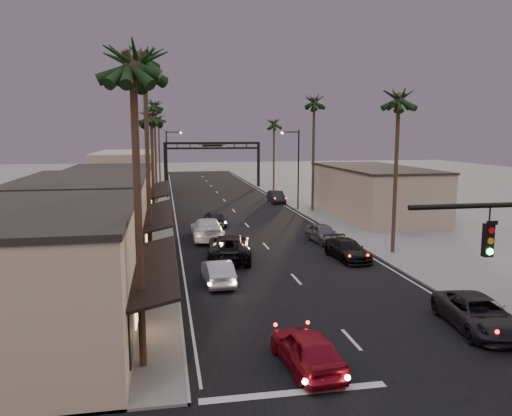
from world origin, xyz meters
name	(u,v)px	position (x,y,z in m)	size (l,w,h in m)	color
ground	(242,220)	(0.00, 40.00, 0.00)	(200.00, 200.00, 0.00)	slate
road	(235,212)	(0.00, 45.00, 0.00)	(14.00, 120.00, 0.02)	black
sidewalk_left	(149,205)	(-9.50, 52.00, 0.06)	(5.00, 92.00, 0.12)	slate
sidewalk_right	(301,201)	(9.50, 52.00, 0.06)	(5.00, 92.00, 0.12)	slate
storefront_near	(34,280)	(-13.00, 12.00, 2.75)	(8.00, 12.00, 5.50)	#C1B693
storefront_mid	(86,221)	(-13.00, 26.00, 2.75)	(8.00, 14.00, 5.50)	#A29481
storefront_far	(110,196)	(-13.00, 42.00, 2.50)	(8.00, 16.00, 5.00)	#C1B693
storefront_dist	(126,173)	(-13.00, 65.00, 3.00)	(8.00, 20.00, 6.00)	#A29481
building_right	(373,192)	(14.00, 40.00, 2.50)	(8.00, 18.00, 5.00)	#A29481
arch	(212,153)	(0.00, 70.00, 5.53)	(15.20, 0.40, 7.27)	black
streetlight_right	(296,163)	(6.92, 45.00, 5.33)	(2.13, 0.30, 9.00)	black
streetlight_left	(169,159)	(-6.92, 58.00, 5.33)	(2.13, 0.30, 9.00)	black
palm_la	(132,52)	(-8.60, 9.00, 11.44)	(3.20, 3.20, 13.20)	#38281C
palm_lb	(144,53)	(-8.60, 22.00, 13.39)	(3.20, 3.20, 15.20)	#38281C
palm_lc	(151,112)	(-8.60, 36.00, 10.47)	(3.20, 3.20, 12.20)	#38281C
palm_ld	(154,102)	(-8.60, 55.00, 12.42)	(3.20, 3.20, 14.20)	#38281C
palm_ra	(399,93)	(8.60, 24.00, 11.44)	(3.20, 3.20, 13.20)	#38281C
palm_rb	(314,98)	(8.60, 44.00, 12.42)	(3.20, 3.20, 14.20)	#38281C
palm_rc	(274,121)	(8.60, 64.00, 10.47)	(3.20, 3.20, 12.20)	#38281C
palm_far	(158,116)	(-8.30, 78.00, 11.44)	(3.20, 3.20, 13.20)	#38281C
oncoming_red	(307,349)	(-2.58, 7.89, 0.76)	(1.78, 4.43, 1.51)	maroon
oncoming_pickup	(229,247)	(-3.33, 24.51, 0.87)	(2.90, 6.29, 1.75)	black
oncoming_silver	(218,272)	(-4.71, 19.01, 0.71)	(1.49, 4.29, 1.41)	#A4A3A9
oncoming_white	(207,229)	(-4.25, 31.30, 0.89)	(2.50, 6.15, 1.79)	silver
oncoming_dgrey	(215,218)	(-3.01, 37.36, 0.75)	(1.76, 4.38, 1.49)	black
curbside_near	(478,314)	(5.98, 10.06, 0.73)	(2.43, 5.28, 1.47)	black
curbside_black	(347,250)	(4.73, 22.98, 0.69)	(1.93, 4.76, 1.38)	black
curbside_grey	(323,233)	(4.78, 28.48, 0.74)	(1.75, 4.35, 1.48)	#4C4B50
curbside_far	(276,197)	(6.20, 51.64, 0.75)	(1.59, 4.55, 1.50)	black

